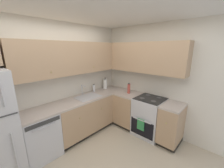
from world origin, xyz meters
TOP-DOWN VIEW (x-y plane):
  - wall_back at (0.00, 1.50)m, footprint 3.54×0.05m
  - wall_right at (1.75, 0.00)m, footprint 0.05×3.04m
  - ceiling at (0.00, 0.00)m, footprint 3.54×3.04m
  - dishwasher at (-0.58, 1.17)m, footprint 0.60×0.63m
  - lower_cabinets_back at (0.42, 1.17)m, footprint 1.39×0.62m
  - countertop_back at (0.42, 1.17)m, footprint 2.60×0.60m
  - lower_cabinets_right at (1.42, 0.14)m, footprint 0.62×1.58m
  - countertop_right at (1.42, 0.14)m, footprint 0.60×1.58m
  - oven_range at (1.44, 0.00)m, footprint 0.68×0.62m
  - upper_cabinets_back at (0.26, 1.31)m, footprint 2.28×0.34m
  - upper_cabinets_right at (1.56, 0.41)m, footprint 0.32×2.13m
  - sink at (0.55, 1.14)m, footprint 0.56×0.40m
  - faucet at (0.56, 1.35)m, footprint 0.07×0.16m
  - soap_bottle at (0.92, 1.35)m, footprint 0.07×0.07m
  - paper_towel_roll at (1.31, 1.33)m, footprint 0.11×0.11m
  - oil_bottle at (1.42, 0.60)m, footprint 0.07×0.07m

SIDE VIEW (x-z plane):
  - dishwasher at x=-0.58m, z-range 0.00..0.86m
  - lower_cabinets_right at x=1.42m, z-range 0.00..0.86m
  - lower_cabinets_back at x=0.42m, z-range 0.00..0.86m
  - oven_range at x=1.44m, z-range -0.07..0.98m
  - sink at x=0.55m, z-range 0.80..0.90m
  - countertop_right at x=1.42m, z-range 0.86..0.89m
  - countertop_back at x=0.42m, z-range 0.86..0.89m
  - soap_bottle at x=0.92m, z-range 0.88..1.09m
  - oil_bottle at x=1.42m, z-range 0.88..1.15m
  - paper_towel_roll at x=1.31m, z-range 0.86..1.19m
  - faucet at x=0.56m, z-range 0.91..1.17m
  - wall_back at x=0.00m, z-range 0.00..2.54m
  - wall_right at x=1.75m, z-range 0.00..2.54m
  - upper_cabinets_back at x=0.26m, z-range 1.45..2.14m
  - upper_cabinets_right at x=1.56m, z-range 1.45..2.14m
  - ceiling at x=0.00m, z-range 2.54..2.59m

